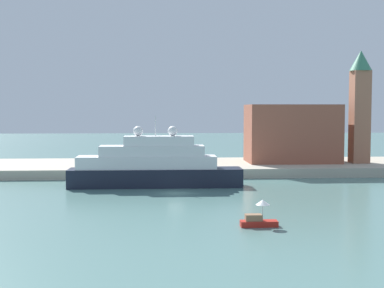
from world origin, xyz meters
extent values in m
plane|color=slate|center=(0.00, 0.00, 0.00)|extent=(400.00, 400.00, 0.00)
cube|color=#B7AD99|center=(0.00, 27.56, 0.88)|extent=(110.00, 23.12, 1.75)
cube|color=black|center=(-3.10, 7.13, 1.49)|extent=(28.00, 4.94, 2.98)
cube|color=white|center=(-4.50, 7.13, 3.99)|extent=(22.40, 4.54, 2.04)
cube|color=white|center=(-3.66, 7.13, 5.86)|extent=(16.80, 4.15, 1.69)
cube|color=white|center=(-2.54, 7.13, 7.48)|extent=(11.20, 3.75, 1.55)
cylinder|color=silver|center=(-3.10, 7.13, 9.87)|extent=(0.16, 0.16, 3.24)
sphere|color=white|center=(-0.30, 7.13, 9.05)|extent=(1.60, 1.60, 1.60)
sphere|color=white|center=(-5.90, 7.13, 9.05)|extent=(1.60, 1.60, 1.60)
cube|color=#B22319|center=(8.24, -22.85, 0.32)|extent=(3.99, 1.37, 0.63)
cube|color=#8C6647|center=(7.64, -22.85, 0.98)|extent=(1.76, 1.10, 0.69)
cylinder|color=#B2B2B2|center=(8.64, -22.85, 1.49)|extent=(0.06, 0.06, 1.72)
cone|color=white|center=(8.64, -22.85, 2.62)|extent=(1.52, 1.52, 0.53)
cube|color=#93513D|center=(24.60, 28.21, 7.64)|extent=(18.34, 10.22, 11.77)
cube|color=#9E664C|center=(37.78, 25.85, 11.00)|extent=(3.40, 3.40, 18.50)
cone|color=#387A5B|center=(37.78, 25.85, 22.29)|extent=(4.42, 4.42, 4.08)
cube|color=#B21E1E|center=(-15.31, 22.18, 2.13)|extent=(4.29, 1.89, 0.75)
cube|color=#262D33|center=(-15.52, 22.18, 2.80)|extent=(2.57, 1.70, 0.59)
cylinder|color=#334C8C|center=(-10.12, 19.36, 2.44)|extent=(0.36, 0.36, 1.37)
sphere|color=tan|center=(-10.12, 19.36, 3.25)|extent=(0.24, 0.24, 0.24)
cylinder|color=black|center=(-0.56, 16.96, 2.19)|extent=(0.37, 0.37, 0.88)
camera|label=1|loc=(-2.28, -78.32, 12.56)|focal=49.46mm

